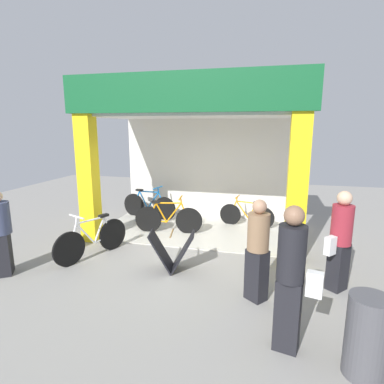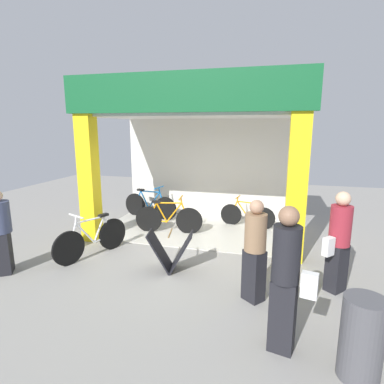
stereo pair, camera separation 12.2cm
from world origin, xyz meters
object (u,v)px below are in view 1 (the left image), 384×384
Objects in this scene: bicycle_inside_2 at (149,205)px; pedestrian_2 at (258,250)px; bicycle_inside_1 at (247,215)px; sandwich_board_sign at (172,251)px; bicycle_parked_0 at (92,239)px; pedestrian_0 at (340,240)px; trash_bin at (367,337)px; bicycle_inside_0 at (168,219)px; pedestrian_1 at (291,278)px; pedestrian_3 at (1,232)px.

pedestrian_2 is (3.28, -3.77, 0.44)m from bicycle_inside_2.
bicycle_inside_1 is 3.21m from sandwich_board_sign.
bicycle_inside_1 is at bearing 43.71° from bicycle_parked_0.
pedestrian_0 reaches higher than trash_bin.
bicycle_inside_2 is at bearing 145.42° from pedestrian_0.
bicycle_inside_0 is at bearing -151.94° from bicycle_inside_1.
bicycle_inside_0 is 5.27m from trash_bin.
bicycle_inside_2 reaches higher than trash_bin.
sandwich_board_sign is at bearing -61.41° from bicycle_inside_2.
trash_bin is (3.52, -3.93, 0.09)m from bicycle_inside_0.
bicycle_inside_2 is at bearing 88.47° from bicycle_parked_0.
bicycle_inside_0 is 0.99× the size of bicycle_inside_2.
trash_bin is (1.63, -4.93, 0.14)m from bicycle_inside_1.
pedestrian_1 is (2.00, -1.70, 0.56)m from sandwich_board_sign.
pedestrian_3 is (-4.92, 0.81, -0.13)m from pedestrian_1.
sandwich_board_sign is 0.98× the size of trash_bin.
bicycle_inside_2 is 4.22m from pedestrian_3.
pedestrian_2 is (0.42, -3.65, 0.50)m from bicycle_inside_1.
bicycle_inside_0 is 3.54m from pedestrian_2.
pedestrian_1 reaches higher than bicycle_inside_0.
pedestrian_1 is 1.14m from pedestrian_2.
bicycle_parked_0 is (-1.05, -1.80, 0.01)m from bicycle_inside_0.
bicycle_inside_2 is 5.55m from pedestrian_0.
bicycle_parked_0 is at bearing -136.29° from bicycle_inside_1.
bicycle_inside_1 is at bearing 119.37° from pedestrian_0.
pedestrian_1 reaches higher than pedestrian_0.
bicycle_inside_1 is (1.89, 1.01, -0.05)m from bicycle_inside_0.
pedestrian_0 reaches higher than bicycle_parked_0.
bicycle_inside_1 is 0.82× the size of pedestrian_1.
pedestrian_2 is (-0.42, 1.05, -0.11)m from pedestrian_1.
pedestrian_0 is at bearing 88.05° from trash_bin.
bicycle_inside_1 is at bearing 28.06° from bicycle_inside_0.
pedestrian_1 is (0.84, -4.70, 0.61)m from bicycle_inside_1.
bicycle_inside_2 is at bearing 127.49° from pedestrian_1.
pedestrian_3 is (-1.22, -4.01, 0.42)m from bicycle_inside_2.
bicycle_inside_1 is at bearing -2.42° from bicycle_inside_2.
bicycle_inside_1 is 2.86m from bicycle_inside_2.
pedestrian_2 is at bearing -153.71° from pedestrian_0.
pedestrian_3 is at bearing -176.90° from pedestrian_2.
pedestrian_0 is 1.89m from pedestrian_1.
bicycle_parked_0 is at bearing 43.64° from pedestrian_3.
pedestrian_2 is 1.80m from trash_bin.
bicycle_inside_0 is at bearing 131.88° from trash_bin.
trash_bin is at bearing -71.67° from bicycle_inside_1.
pedestrian_0 is at bearing -2.65° from bicycle_parked_0.
pedestrian_3 is (-2.92, -0.89, 0.43)m from sandwich_board_sign.
bicycle_inside_0 is 2.12m from sandwich_board_sign.
pedestrian_1 reaches higher than bicycle_inside_2.
bicycle_parked_0 reaches higher than trash_bin.
sandwich_board_sign is 2.68m from pedestrian_1.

